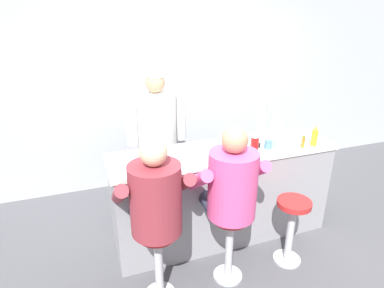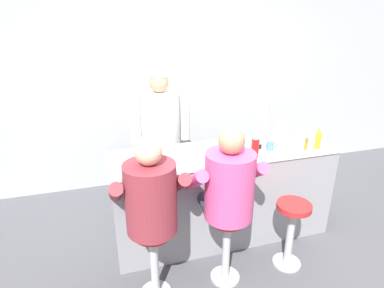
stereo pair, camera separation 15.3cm
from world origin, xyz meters
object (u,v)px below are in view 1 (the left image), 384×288
at_px(breakfast_plate, 137,169).
at_px(diner_seated_pink, 230,187).
at_px(mustard_bottle_yellow, 315,137).
at_px(cook_in_whites_near, 157,133).
at_px(coffee_mug_white, 192,148).
at_px(empty_stool_round, 292,221).
at_px(coffee_mug_blue, 269,144).
at_px(ketchup_bottle_red, 255,144).
at_px(cup_stack_steel, 261,121).
at_px(diner_seated_maroon, 155,202).
at_px(water_pitcher_clear, 276,127).
at_px(napkin_dispenser_chrome, 255,144).
at_px(hot_sauce_bottle_orange, 303,142).
at_px(cereal_bowl, 164,167).

distance_m(breakfast_plate, diner_seated_pink, 0.82).
height_order(mustard_bottle_yellow, diner_seated_pink, diner_seated_pink).
bearing_deg(cook_in_whites_near, coffee_mug_white, -76.17).
bearing_deg(empty_stool_round, coffee_mug_white, 139.35).
height_order(coffee_mug_blue, cook_in_whites_near, cook_in_whites_near).
xyz_separation_m(ketchup_bottle_red, mustard_bottle_yellow, (0.71, 0.02, -0.01)).
bearing_deg(cup_stack_steel, coffee_mug_white, -172.67).
height_order(breakfast_plate, diner_seated_maroon, diner_seated_maroon).
relative_size(ketchup_bottle_red, coffee_mug_white, 1.79).
relative_size(ketchup_bottle_red, empty_stool_round, 0.36).
xyz_separation_m(breakfast_plate, empty_stool_round, (1.36, -0.43, -0.58)).
relative_size(cup_stack_steel, diner_seated_pink, 0.27).
distance_m(diner_seated_pink, cook_in_whites_near, 1.38).
bearing_deg(diner_seated_maroon, breakfast_plate, 99.27).
bearing_deg(water_pitcher_clear, breakfast_plate, -168.12).
relative_size(ketchup_bottle_red, diner_seated_pink, 0.17).
bearing_deg(breakfast_plate, napkin_dispenser_chrome, 2.75).
bearing_deg(cook_in_whites_near, ketchup_bottle_red, -54.69).
bearing_deg(ketchup_bottle_red, empty_stool_round, -58.19).
bearing_deg(hot_sauce_bottle_orange, coffee_mug_blue, 163.78).
relative_size(hot_sauce_bottle_orange, cup_stack_steel, 0.33).
height_order(water_pitcher_clear, diner_seated_maroon, diner_seated_maroon).
bearing_deg(cereal_bowl, cook_in_whites_near, 79.54).
relative_size(cup_stack_steel, empty_stool_round, 0.58).
xyz_separation_m(water_pitcher_clear, empty_stool_round, (-0.25, -0.76, -0.68)).
xyz_separation_m(ketchup_bottle_red, napkin_dispenser_chrome, (0.07, 0.10, -0.05)).
xyz_separation_m(water_pitcher_clear, cereal_bowl, (-1.38, -0.40, -0.09)).
relative_size(water_pitcher_clear, empty_stool_round, 0.34).
height_order(hot_sauce_bottle_orange, empty_stool_round, hot_sauce_bottle_orange).
relative_size(cup_stack_steel, cook_in_whites_near, 0.22).
xyz_separation_m(ketchup_bottle_red, hot_sauce_bottle_orange, (0.57, 0.01, -0.05)).
relative_size(coffee_mug_white, cup_stack_steel, 0.35).
distance_m(cup_stack_steel, cook_in_whites_near, 1.20).
xyz_separation_m(mustard_bottle_yellow, breakfast_plate, (-1.83, 0.03, -0.08)).
bearing_deg(coffee_mug_white, ketchup_bottle_red, -27.63).
distance_m(coffee_mug_white, cup_stack_steel, 0.84).
relative_size(empty_stool_round, cook_in_whites_near, 0.38).
distance_m(cereal_bowl, empty_stool_round, 1.33).
bearing_deg(ketchup_bottle_red, coffee_mug_white, 152.37).
distance_m(coffee_mug_white, napkin_dispenser_chrome, 0.63).
height_order(breakfast_plate, cook_in_whites_near, cook_in_whites_near).
bearing_deg(diner_seated_pink, hot_sauce_bottle_orange, 19.85).
relative_size(diner_seated_maroon, cook_in_whites_near, 0.80).
distance_m(breakfast_plate, cook_in_whites_near, 1.05).
height_order(cup_stack_steel, diner_seated_pink, diner_seated_pink).
height_order(cereal_bowl, coffee_mug_blue, coffee_mug_blue).
height_order(cereal_bowl, cup_stack_steel, cup_stack_steel).
bearing_deg(mustard_bottle_yellow, hot_sauce_bottle_orange, -177.09).
bearing_deg(empty_stool_round, coffee_mug_blue, 91.13).
relative_size(mustard_bottle_yellow, napkin_dispenser_chrome, 1.62).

